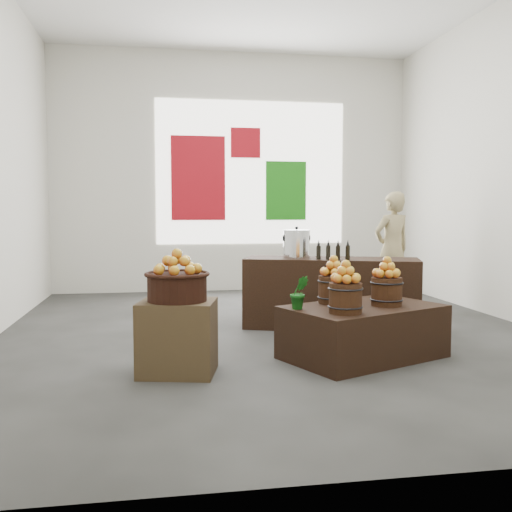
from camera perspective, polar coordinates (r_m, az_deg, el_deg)
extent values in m
plane|color=#3D3D3A|center=(6.40, 1.80, -7.68)|extent=(7.00, 7.00, 0.00)
cube|color=silver|center=(9.74, -2.25, 8.33)|extent=(6.00, 0.04, 4.00)
cube|color=white|center=(9.76, -0.47, 8.32)|extent=(3.20, 0.02, 2.40)
cube|color=#9D0C16|center=(9.64, -5.80, 7.75)|extent=(0.90, 0.04, 1.40)
cube|color=#197412|center=(9.85, 3.01, 6.53)|extent=(0.70, 0.04, 1.00)
cube|color=#9D0C16|center=(9.78, -1.05, 11.25)|extent=(0.50, 0.04, 0.50)
cube|color=#4D3D24|center=(4.83, -7.83, -8.06)|extent=(0.71, 0.62, 0.61)
cylinder|color=black|center=(4.75, -7.88, -3.14)|extent=(0.49, 0.49, 0.22)
cube|color=black|center=(5.39, 10.66, -7.45)|extent=(1.63, 1.35, 0.49)
cylinder|color=#39200F|center=(4.91, 8.93, -4.18)|extent=(0.28, 0.28, 0.26)
cylinder|color=#39200F|center=(5.38, 12.93, -3.49)|extent=(0.28, 0.28, 0.26)
cylinder|color=#39200F|center=(5.42, 7.75, -3.35)|extent=(0.28, 0.28, 0.26)
imported|color=#115514|center=(5.73, 12.87, -2.88)|extent=(0.27, 0.24, 0.28)
imported|color=#115514|center=(5.06, 4.35, -3.64)|extent=(0.17, 0.14, 0.30)
cube|color=black|center=(6.68, 7.51, -3.68)|extent=(2.08, 1.26, 0.81)
cylinder|color=silver|center=(6.65, 4.07, 1.14)|extent=(0.31, 0.31, 0.31)
imported|color=#97885C|center=(8.36, 13.44, 0.70)|extent=(0.68, 0.54, 1.63)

